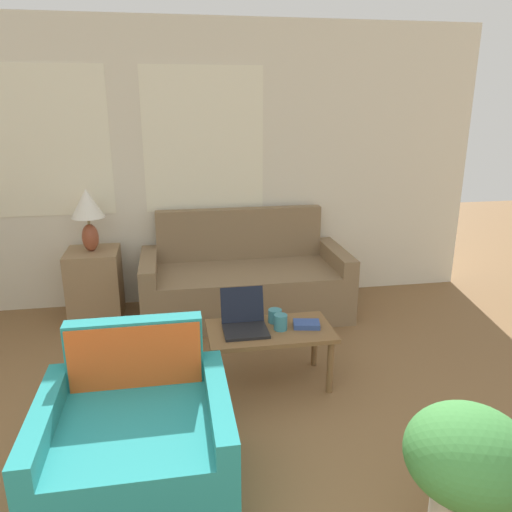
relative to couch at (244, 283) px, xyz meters
name	(u,v)px	position (x,y,z in m)	size (l,w,h in m)	color
wall_back	(138,168)	(-0.92, 0.43, 1.03)	(6.53, 0.06, 2.60)	silver
couch	(244,283)	(0.00, 0.00, 0.00)	(1.85, 0.83, 0.93)	#846B4C
armchair	(138,448)	(-0.86, -2.16, -0.01)	(0.90, 0.80, 0.82)	teal
side_table	(95,285)	(-1.34, 0.10, 0.04)	(0.45, 0.45, 0.63)	#937551
table_lamp	(88,210)	(-1.34, 0.10, 0.72)	(0.28, 0.28, 0.55)	brown
coffee_table	(270,336)	(-0.01, -1.26, 0.08)	(0.85, 0.47, 0.41)	brown
laptop	(244,321)	(-0.18, -1.23, 0.19)	(0.30, 0.32, 0.26)	black
cup_navy	(275,316)	(0.04, -1.16, 0.18)	(0.10, 0.10, 0.09)	teal
cup_yellow	(281,322)	(0.06, -1.28, 0.19)	(0.09, 0.09, 0.11)	teal
book_red	(306,324)	(0.24, -1.27, 0.15)	(0.20, 0.15, 0.04)	#334C8E
potted_plant	(467,463)	(0.55, -2.70, 0.14)	(0.54, 0.54, 0.67)	#BCB2A3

